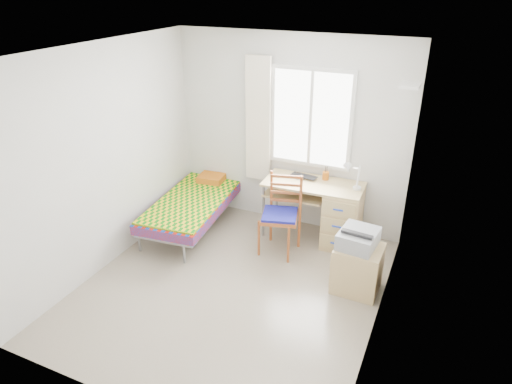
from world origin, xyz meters
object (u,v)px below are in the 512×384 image
chair (282,210)px  printer (358,238)px  cabinet (357,268)px  bed (196,201)px  desk (337,213)px

chair → printer: bearing=-36.5°
chair → cabinet: 1.19m
bed → desk: bearing=5.0°
bed → chair: bearing=-9.8°
cabinet → printer: (-0.03, 0.03, 0.37)m
chair → printer: chair is taller
desk → chair: bearing=-145.0°
bed → chair: chair is taller
desk → chair: (-0.60, -0.46, 0.14)m
desk → printer: desk is taller
cabinet → printer: printer is taller
desk → cabinet: size_ratio=2.37×
chair → printer: size_ratio=2.13×
printer → bed: bearing=173.9°
chair → cabinet: chair is taller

